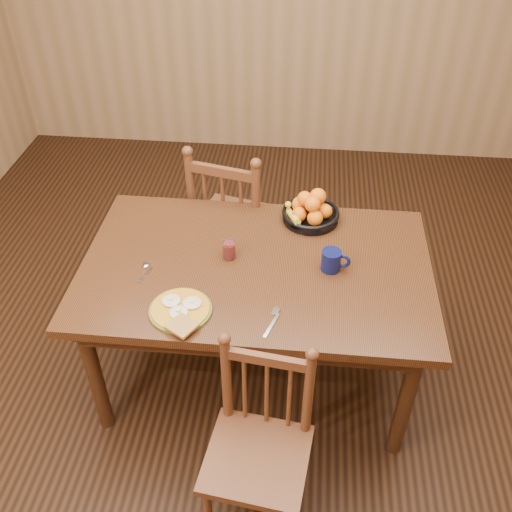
# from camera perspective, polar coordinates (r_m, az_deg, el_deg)

# --- Properties ---
(room) EXTENTS (4.52, 5.02, 2.72)m
(room) POSITION_cam_1_polar(r_m,az_deg,el_deg) (2.27, 0.00, 10.80)
(room) COLOR black
(room) RESTS_ON ground
(dining_table) EXTENTS (1.60, 1.00, 0.75)m
(dining_table) POSITION_cam_1_polar(r_m,az_deg,el_deg) (2.67, 0.00, -2.24)
(dining_table) COLOR black
(dining_table) RESTS_ON ground
(chair_far) EXTENTS (0.54, 0.53, 1.00)m
(chair_far) POSITION_cam_1_polar(r_m,az_deg,el_deg) (3.31, -2.18, 3.31)
(chair_far) COLOR #502918
(chair_far) RESTS_ON ground
(chair_near) EXTENTS (0.44, 0.43, 0.88)m
(chair_near) POSITION_cam_1_polar(r_m,az_deg,el_deg) (2.37, 0.31, -18.67)
(chair_near) COLOR #502918
(chair_near) RESTS_ON ground
(breakfast_plate) EXTENTS (0.26, 0.31, 0.04)m
(breakfast_plate) POSITION_cam_1_polar(r_m,az_deg,el_deg) (2.39, -7.55, -5.38)
(breakfast_plate) COLOR #59601E
(breakfast_plate) RESTS_ON dining_table
(fork) EXTENTS (0.06, 0.18, 0.00)m
(fork) POSITION_cam_1_polar(r_m,az_deg,el_deg) (2.34, 1.71, -6.48)
(fork) COLOR silver
(fork) RESTS_ON dining_table
(spoon) EXTENTS (0.05, 0.16, 0.01)m
(spoon) POSITION_cam_1_polar(r_m,az_deg,el_deg) (2.63, -11.00, -1.20)
(spoon) COLOR silver
(spoon) RESTS_ON dining_table
(coffee_mug) EXTENTS (0.13, 0.09, 0.10)m
(coffee_mug) POSITION_cam_1_polar(r_m,az_deg,el_deg) (2.58, 7.62, -0.43)
(coffee_mug) COLOR #0B103F
(coffee_mug) RESTS_ON dining_table
(juice_glass) EXTENTS (0.06, 0.06, 0.09)m
(juice_glass) POSITION_cam_1_polar(r_m,az_deg,el_deg) (2.63, -2.70, 0.61)
(juice_glass) COLOR silver
(juice_glass) RESTS_ON dining_table
(fruit_bowl) EXTENTS (0.29, 0.29, 0.17)m
(fruit_bowl) POSITION_cam_1_polar(r_m,az_deg,el_deg) (2.87, 5.46, 4.55)
(fruit_bowl) COLOR black
(fruit_bowl) RESTS_ON dining_table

